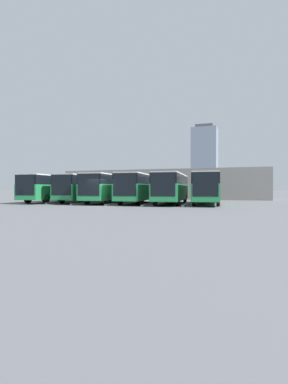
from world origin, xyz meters
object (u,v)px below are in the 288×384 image
object	(u,v)px
bus_4	(84,187)
bus_5	(53,187)
bus_0	(207,187)
bus_3	(109,187)
bus_1	(172,187)
bus_2	(139,187)

from	to	relation	value
bus_4	bus_5	world-z (taller)	same
bus_4	bus_5	xyz separation A→B (m)	(3.59, 1.04, 0.00)
bus_0	bus_5	bearing A→B (deg)	-2.56
bus_0	bus_4	world-z (taller)	same
bus_3	bus_4	world-z (taller)	same
bus_0	bus_5	xyz separation A→B (m)	(17.93, 0.93, 0.00)
bus_1	bus_4	world-z (taller)	same
bus_0	bus_2	world-z (taller)	same
bus_3	bus_4	xyz separation A→B (m)	(3.59, -0.89, 0.00)
bus_2	bus_4	xyz separation A→B (m)	(7.17, -0.70, 0.00)
bus_0	bus_4	xyz separation A→B (m)	(14.35, -0.12, 0.00)
bus_1	bus_2	size ratio (longest dim) A/B	1.00
bus_5	bus_0	bearing A→B (deg)	177.44
bus_4	bus_5	size ratio (longest dim) A/B	1.00
bus_0	bus_1	xyz separation A→B (m)	(3.59, 0.57, 0.00)
bus_0	bus_3	bearing A→B (deg)	-1.42
bus_0	bus_2	xyz separation A→B (m)	(7.17, 0.59, 0.00)
bus_2	bus_5	bearing A→B (deg)	-3.71
bus_3	bus_5	distance (m)	7.17
bus_0	bus_4	distance (m)	14.35
bus_1	bus_5	world-z (taller)	same
bus_0	bus_1	world-z (taller)	same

